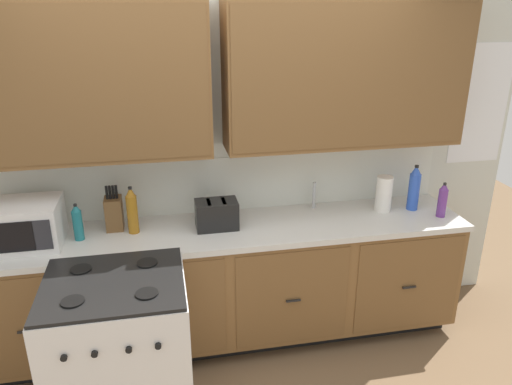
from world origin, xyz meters
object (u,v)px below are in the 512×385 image
(microwave, at_px, (21,225))
(bottle_blue, at_px, (414,188))
(stove_range, at_px, (121,353))
(knife_block, at_px, (114,213))
(bottle_teal, at_px, (78,222))
(bottle_amber, at_px, (132,211))
(paper_towel_roll, at_px, (384,194))
(toaster, at_px, (217,214))
(bottle_violet, at_px, (443,200))

(microwave, distance_m, bottle_blue, 2.66)
(stove_range, xyz_separation_m, knife_block, (-0.03, 0.76, 0.55))
(bottle_teal, bearing_deg, bottle_blue, 0.88)
(knife_block, xyz_separation_m, bottle_teal, (-0.22, -0.12, 0.00))
(knife_block, height_order, bottle_amber, bottle_amber)
(bottle_blue, xyz_separation_m, bottle_amber, (-1.99, 0.00, -0.01))
(paper_towel_roll, xyz_separation_m, bottle_teal, (-2.11, -0.06, -0.01))
(microwave, height_order, bottle_teal, microwave)
(toaster, distance_m, bottle_blue, 1.45)
(toaster, xyz_separation_m, bottle_teal, (-0.89, -0.00, 0.02))
(microwave, bearing_deg, bottle_teal, 2.05)
(bottle_teal, relative_size, bottle_blue, 0.73)
(toaster, xyz_separation_m, bottle_violet, (1.58, -0.13, 0.03))
(stove_range, relative_size, bottle_blue, 2.82)
(stove_range, height_order, bottle_blue, bottle_blue)
(bottle_blue, height_order, bottle_violet, bottle_blue)
(stove_range, distance_m, bottle_amber, 0.90)
(paper_towel_roll, distance_m, bottle_amber, 1.77)
(toaster, height_order, knife_block, knife_block)
(knife_block, relative_size, bottle_blue, 0.92)
(stove_range, distance_m, toaster, 1.05)
(bottle_amber, bearing_deg, stove_range, -97.67)
(stove_range, relative_size, bottle_teal, 3.86)
(stove_range, bearing_deg, bottle_violet, 13.08)
(bottle_amber, relative_size, bottle_violet, 1.27)
(bottle_violet, bearing_deg, paper_towel_roll, 153.58)
(paper_towel_roll, relative_size, bottle_blue, 0.77)
(paper_towel_roll, bearing_deg, knife_block, 177.95)
(toaster, height_order, paper_towel_roll, paper_towel_roll)
(stove_range, height_order, bottle_violet, bottle_violet)
(stove_range, height_order, microwave, microwave)
(stove_range, bearing_deg, knife_block, 92.44)
(microwave, relative_size, bottle_amber, 1.49)
(knife_block, distance_m, paper_towel_roll, 1.89)
(paper_towel_roll, bearing_deg, stove_range, -159.52)
(bottle_amber, bearing_deg, paper_towel_roll, 0.58)
(paper_towel_roll, relative_size, bottle_amber, 0.81)
(microwave, height_order, paper_towel_roll, microwave)
(stove_range, relative_size, paper_towel_roll, 3.65)
(stove_range, xyz_separation_m, bottle_blue, (2.08, 0.68, 0.59))
(bottle_violet, bearing_deg, bottle_blue, 130.76)
(bottle_teal, height_order, bottle_amber, bottle_amber)
(bottle_teal, height_order, bottle_blue, bottle_blue)
(stove_range, relative_size, toaster, 3.39)
(microwave, height_order, toaster, microwave)
(bottle_blue, distance_m, bottle_violet, 0.21)
(knife_block, bearing_deg, paper_towel_roll, -2.05)
(stove_range, height_order, bottle_amber, bottle_amber)
(bottle_teal, bearing_deg, toaster, 0.24)
(knife_block, bearing_deg, bottle_amber, -34.75)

